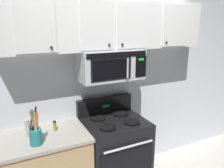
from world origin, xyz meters
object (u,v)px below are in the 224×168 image
object	(u,v)px
utensil_crock_teal	(35,134)
salt_shaker	(36,128)
stove_range	(114,152)
spice_jar	(55,126)
pepper_mill	(28,128)
over_range_microwave	(110,65)

from	to	relation	value
utensil_crock_teal	salt_shaker	bearing A→B (deg)	82.83
stove_range	spice_jar	world-z (taller)	stove_range
salt_shaker	spice_jar	bearing A→B (deg)	-13.38
pepper_mill	over_range_microwave	bearing A→B (deg)	4.25
spice_jar	stove_range	bearing A→B (deg)	-5.21
utensil_crock_teal	spice_jar	size ratio (longest dim) A/B	3.43
over_range_microwave	salt_shaker	world-z (taller)	over_range_microwave
over_range_microwave	spice_jar	bearing A→B (deg)	-175.75
salt_shaker	spice_jar	distance (m)	0.20
spice_jar	utensil_crock_teal	bearing A→B (deg)	-136.17
stove_range	spice_jar	xyz separation A→B (m)	(-0.70, 0.06, 0.49)
over_range_microwave	utensil_crock_teal	world-z (taller)	over_range_microwave
stove_range	spice_jar	bearing A→B (deg)	174.79
utensil_crock_teal	spice_jar	distance (m)	0.32
stove_range	spice_jar	distance (m)	0.86
stove_range	utensil_crock_teal	xyz separation A→B (m)	(-0.93, -0.16, 0.55)
over_range_microwave	spice_jar	distance (m)	0.94
utensil_crock_teal	pepper_mill	bearing A→B (deg)	104.01
salt_shaker	stove_range	bearing A→B (deg)	-7.02
over_range_microwave	utensil_crock_teal	distance (m)	1.12
pepper_mill	spice_jar	world-z (taller)	pepper_mill
spice_jar	pepper_mill	bearing A→B (deg)	-175.75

